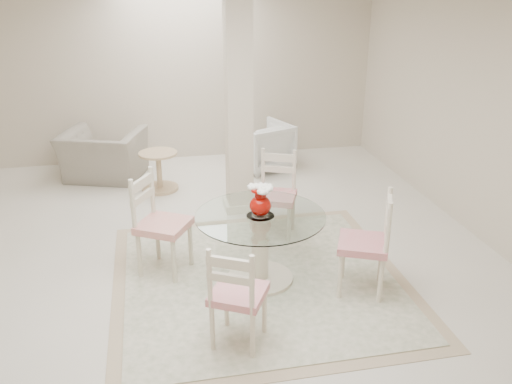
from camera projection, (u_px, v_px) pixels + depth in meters
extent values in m
plane|color=white|center=(214.00, 263.00, 5.58)|extent=(7.00, 7.00, 0.00)
cube|color=beige|center=(182.00, 73.00, 8.25)|extent=(6.00, 0.02, 2.70)
cube|color=beige|center=(497.00, 120.00, 5.62)|extent=(0.02, 7.00, 2.70)
cube|color=beige|center=(238.00, 103.00, 6.34)|extent=(0.30, 0.30, 2.70)
cube|color=tan|center=(260.00, 280.00, 5.26)|extent=(2.80, 2.80, 0.01)
cube|color=silver|center=(260.00, 279.00, 5.26)|extent=(2.57, 2.57, 0.01)
cylinder|color=beige|center=(260.00, 278.00, 5.26)|extent=(0.63, 0.63, 0.05)
cylinder|color=beige|center=(260.00, 247.00, 5.13)|extent=(0.16, 0.16, 0.65)
cylinder|color=beige|center=(260.00, 218.00, 5.01)|extent=(0.26, 0.26, 0.03)
cylinder|color=white|center=(260.00, 216.00, 5.00)|extent=(1.21, 1.21, 0.01)
ellipsoid|color=#A10B04|center=(260.00, 206.00, 4.96)|extent=(0.20, 0.20, 0.19)
cylinder|color=#A10B04|center=(260.00, 194.00, 4.92)|extent=(0.11, 0.11, 0.06)
cylinder|color=#A10B04|center=(260.00, 190.00, 4.90)|extent=(0.18, 0.18, 0.02)
ellipsoid|color=white|center=(260.00, 187.00, 4.89)|extent=(0.12, 0.12, 0.05)
ellipsoid|color=white|center=(267.00, 187.00, 4.93)|extent=(0.12, 0.12, 0.05)
ellipsoid|color=white|center=(254.00, 187.00, 4.92)|extent=(0.12, 0.12, 0.05)
ellipsoid|color=white|center=(263.00, 192.00, 4.85)|extent=(0.12, 0.12, 0.05)
ellipsoid|color=white|center=(267.00, 189.00, 4.87)|extent=(0.12, 0.12, 0.05)
cylinder|color=#F0E2C5|center=(343.00, 258.00, 5.21)|extent=(0.04, 0.04, 0.46)
cylinder|color=#F0E2C5|center=(340.00, 277.00, 4.89)|extent=(0.04, 0.04, 0.46)
cylinder|color=#F0E2C5|center=(381.00, 262.00, 5.14)|extent=(0.04, 0.04, 0.46)
cylinder|color=#F0E2C5|center=(380.00, 281.00, 4.82)|extent=(0.04, 0.04, 0.46)
cube|color=red|center=(363.00, 244.00, 4.91)|extent=(0.58, 0.58, 0.07)
cube|color=#F0E2C5|center=(389.00, 213.00, 4.75)|extent=(0.20, 0.38, 0.54)
cylinder|color=beige|center=(257.00, 224.00, 5.91)|extent=(0.04, 0.04, 0.45)
cylinder|color=beige|center=(289.00, 227.00, 5.85)|extent=(0.04, 0.04, 0.45)
cylinder|color=beige|center=(263.00, 211.00, 6.23)|extent=(0.04, 0.04, 0.45)
cylinder|color=beige|center=(293.00, 214.00, 6.17)|extent=(0.04, 0.04, 0.45)
cube|color=#B5131B|center=(276.00, 197.00, 5.94)|extent=(0.56, 0.56, 0.07)
cube|color=beige|center=(279.00, 163.00, 6.00)|extent=(0.38, 0.19, 0.53)
cylinder|color=beige|center=(174.00, 262.00, 5.12)|extent=(0.05, 0.05, 0.47)
cylinder|color=beige|center=(191.00, 245.00, 5.44)|extent=(0.05, 0.05, 0.47)
cylinder|color=beige|center=(139.00, 256.00, 5.23)|extent=(0.05, 0.05, 0.47)
cylinder|color=beige|center=(158.00, 239.00, 5.55)|extent=(0.05, 0.05, 0.47)
cube|color=#B52513|center=(164.00, 225.00, 5.23)|extent=(0.62, 0.62, 0.07)
cube|color=beige|center=(142.00, 190.00, 5.16)|extent=(0.24, 0.38, 0.55)
cylinder|color=#F5E5C9|center=(265.00, 312.00, 4.42)|extent=(0.04, 0.04, 0.42)
cylinder|color=#F5E5C9|center=(226.00, 305.00, 4.51)|extent=(0.04, 0.04, 0.42)
cylinder|color=#F5E5C9|center=(253.00, 336.00, 4.13)|extent=(0.04, 0.04, 0.42)
cylinder|color=#F5E5C9|center=(212.00, 328.00, 4.22)|extent=(0.04, 0.04, 0.42)
cube|color=red|center=(239.00, 294.00, 4.23)|extent=(0.55, 0.55, 0.06)
cube|color=#F5E5C9|center=(230.00, 271.00, 3.95)|extent=(0.34, 0.21, 0.49)
imported|color=gray|center=(103.00, 155.00, 7.73)|extent=(1.32, 1.23, 0.70)
imported|color=white|center=(262.00, 146.00, 8.15)|extent=(0.97, 0.99, 0.70)
cylinder|color=tan|center=(160.00, 188.00, 7.44)|extent=(0.50, 0.50, 0.04)
cylinder|color=tan|center=(159.00, 171.00, 7.35)|extent=(0.07, 0.07, 0.47)
cylinder|color=tan|center=(158.00, 153.00, 7.25)|extent=(0.52, 0.52, 0.03)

